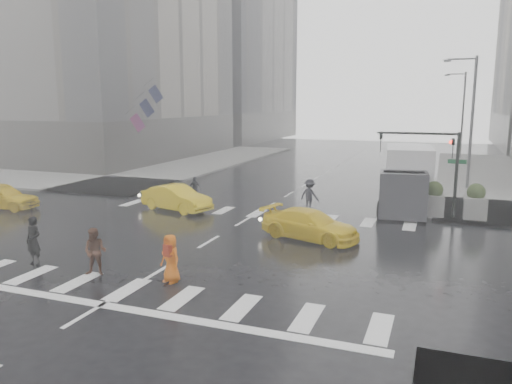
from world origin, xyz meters
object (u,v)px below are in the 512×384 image
at_px(pedestrian_brown, 95,252).
at_px(taxi_front, 3,197).
at_px(traffic_signal_pole, 436,157).
at_px(taxi_mid, 176,198).
at_px(pedestrian_orange, 171,258).
at_px(box_truck, 407,177).

distance_m(pedestrian_brown, taxi_front, 13.99).
xyz_separation_m(traffic_signal_pole, taxi_mid, (-13.47, -2.90, -2.51)).
height_order(pedestrian_orange, box_truck, box_truck).
bearing_deg(traffic_signal_pole, taxi_mid, -167.85).
bearing_deg(traffic_signal_pole, pedestrian_orange, -121.99).
relative_size(traffic_signal_pole, box_truck, 0.69).
bearing_deg(taxi_front, traffic_signal_pole, -81.78).
bearing_deg(pedestrian_brown, taxi_mid, 86.74).
bearing_deg(pedestrian_orange, pedestrian_brown, -155.46).
relative_size(traffic_signal_pole, pedestrian_orange, 2.73).
bearing_deg(taxi_front, box_truck, -76.45).
height_order(pedestrian_brown, pedestrian_orange, pedestrian_brown).
height_order(traffic_signal_pole, pedestrian_orange, traffic_signal_pole).
bearing_deg(box_truck, taxi_front, -165.77).
bearing_deg(pedestrian_brown, taxi_front, 131.59).
bearing_deg(traffic_signal_pole, pedestrian_brown, -129.46).
height_order(taxi_mid, box_truck, box_truck).
distance_m(pedestrian_brown, taxi_mid, 10.62).
bearing_deg(box_truck, taxi_mid, -164.42).
height_order(pedestrian_orange, taxi_front, pedestrian_orange).
bearing_deg(pedestrian_brown, pedestrian_orange, -11.18).
bearing_deg(box_truck, pedestrian_brown, -127.80).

